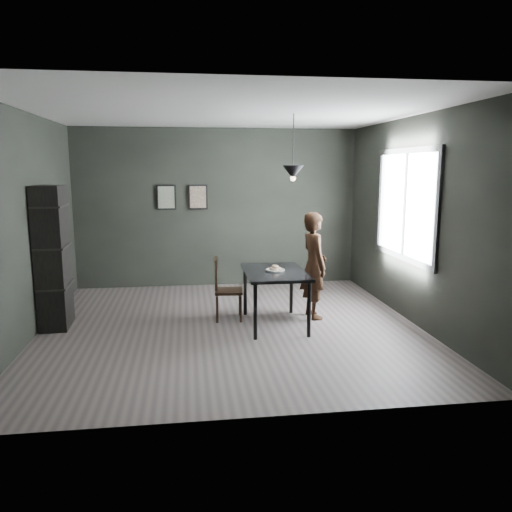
{
  "coord_description": "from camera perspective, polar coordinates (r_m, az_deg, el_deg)",
  "views": [
    {
      "loc": [
        -0.55,
        -6.42,
        2.11
      ],
      "look_at": [
        0.35,
        0.05,
        0.95
      ],
      "focal_mm": 35.0,
      "sensor_mm": 36.0,
      "label": 1
    }
  ],
  "objects": [
    {
      "name": "pendant_lamp",
      "position": [
        6.67,
        4.26,
        9.53
      ],
      "size": [
        0.28,
        0.28,
        0.86
      ],
      "color": "black",
      "rests_on": "ground"
    },
    {
      "name": "shelf_unit",
      "position": [
        7.1,
        -22.23,
        -0.16
      ],
      "size": [
        0.38,
        0.64,
        1.88
      ],
      "primitive_type": "cube",
      "rotation": [
        0.0,
        0.0,
        0.05
      ],
      "color": "black",
      "rests_on": "ground"
    },
    {
      "name": "back_wall",
      "position": [
        8.97,
        -4.39,
        5.49
      ],
      "size": [
        5.0,
        0.1,
        2.8
      ],
      "primitive_type": "cube",
      "color": "black",
      "rests_on": "ground"
    },
    {
      "name": "ceiling",
      "position": [
        6.48,
        -3.13,
        16.16
      ],
      "size": [
        5.0,
        5.0,
        0.02
      ],
      "color": "silver",
      "rests_on": "ground"
    },
    {
      "name": "ground",
      "position": [
        6.78,
        -2.9,
        -8.07
      ],
      "size": [
        5.0,
        5.0,
        0.0
      ],
      "primitive_type": "plane",
      "color": "#3D3735",
      "rests_on": "ground"
    },
    {
      "name": "framed_print_right",
      "position": [
        8.91,
        -6.66,
        6.71
      ],
      "size": [
        0.34,
        0.04,
        0.44
      ],
      "color": "black",
      "rests_on": "ground"
    },
    {
      "name": "cafe_table",
      "position": [
        6.68,
        2.18,
        -2.37
      ],
      "size": [
        0.8,
        1.2,
        0.75
      ],
      "color": "black",
      "rests_on": "ground"
    },
    {
      "name": "window_assembly",
      "position": [
        7.3,
        16.66,
        5.64
      ],
      "size": [
        0.04,
        1.96,
        1.56
      ],
      "color": "white",
      "rests_on": "ground"
    },
    {
      "name": "donut_pile",
      "position": [
        6.65,
        2.21,
        -1.41
      ],
      "size": [
        0.16,
        0.16,
        0.07
      ],
      "rotation": [
        0.0,
        0.0,
        0.34
      ],
      "color": "#F6E0BF",
      "rests_on": "white_plate"
    },
    {
      "name": "framed_print_left",
      "position": [
        8.91,
        -10.22,
        6.62
      ],
      "size": [
        0.34,
        0.04,
        0.44
      ],
      "color": "black",
      "rests_on": "ground"
    },
    {
      "name": "wood_chair",
      "position": [
        6.99,
        -3.8,
        -3.3
      ],
      "size": [
        0.4,
        0.4,
        0.88
      ],
      "rotation": [
        0.0,
        0.0,
        -0.06
      ],
      "color": "black",
      "rests_on": "ground"
    },
    {
      "name": "white_plate",
      "position": [
        6.66,
        2.2,
        -1.67
      ],
      "size": [
        0.23,
        0.23,
        0.01
      ],
      "primitive_type": "cylinder",
      "color": "white",
      "rests_on": "cafe_table"
    },
    {
      "name": "woman",
      "position": [
        7.07,
        6.63,
        -1.06
      ],
      "size": [
        0.43,
        0.59,
        1.51
      ],
      "primitive_type": "imported",
      "rotation": [
        0.0,
        0.0,
        1.7
      ],
      "color": "black",
      "rests_on": "ground"
    }
  ]
}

